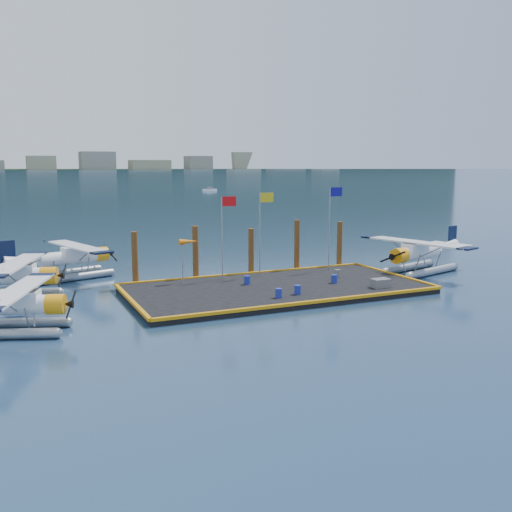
{
  "coord_description": "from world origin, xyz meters",
  "views": [
    {
      "loc": [
        -16.97,
        -34.4,
        8.71
      ],
      "look_at": [
        -0.62,
        2.0,
        2.24
      ],
      "focal_mm": 40.0,
      "sensor_mm": 36.0,
      "label": 1
    }
  ],
  "objects_px": {
    "drum_2": "(334,279)",
    "piling_0": "(135,260)",
    "piling_1": "(196,254)",
    "drum_4": "(337,273)",
    "flagpole_blue": "(332,216)",
    "seaplane_a": "(12,308)",
    "piling_2": "(251,253)",
    "seaplane_b": "(12,279)",
    "seaplane_d": "(418,255)",
    "flagpole_red": "(225,224)",
    "drum_3": "(279,293)",
    "drum_0": "(247,280)",
    "windsock": "(189,243)",
    "drum_1": "(298,290)",
    "flagpole_yellow": "(262,221)",
    "crate": "(380,283)",
    "seaplane_c": "(72,260)",
    "piling_4": "(339,246)",
    "piling_3": "(297,247)"
  },
  "relations": [
    {
      "from": "piling_3",
      "to": "flagpole_blue",
      "type": "bearing_deg",
      "value": -36.07
    },
    {
      "from": "seaplane_b",
      "to": "piling_1",
      "type": "bearing_deg",
      "value": 112.52
    },
    {
      "from": "drum_2",
      "to": "piling_0",
      "type": "relative_size",
      "value": 0.15
    },
    {
      "from": "seaplane_b",
      "to": "seaplane_d",
      "type": "distance_m",
      "value": 30.07
    },
    {
      "from": "drum_0",
      "to": "drum_1",
      "type": "relative_size",
      "value": 1.01
    },
    {
      "from": "drum_0",
      "to": "windsock",
      "type": "xyz_separation_m",
      "value": [
        -3.44,
        2.46,
        2.52
      ]
    },
    {
      "from": "seaplane_d",
      "to": "piling_0",
      "type": "xyz_separation_m",
      "value": [
        -21.79,
        4.08,
        0.47
      ]
    },
    {
      "from": "seaplane_d",
      "to": "seaplane_c",
      "type": "bearing_deg",
      "value": 53.96
    },
    {
      "from": "seaplane_b",
      "to": "flagpole_blue",
      "type": "distance_m",
      "value": 23.54
    },
    {
      "from": "drum_1",
      "to": "drum_2",
      "type": "height_order",
      "value": "drum_1"
    },
    {
      "from": "drum_2",
      "to": "piling_2",
      "type": "relative_size",
      "value": 0.16
    },
    {
      "from": "drum_1",
      "to": "crate",
      "type": "relative_size",
      "value": 0.5
    },
    {
      "from": "seaplane_a",
      "to": "windsock",
      "type": "distance_m",
      "value": 13.77
    },
    {
      "from": "drum_4",
      "to": "flagpole_yellow",
      "type": "bearing_deg",
      "value": 148.2
    },
    {
      "from": "seaplane_a",
      "to": "piling_4",
      "type": "height_order",
      "value": "piling_4"
    },
    {
      "from": "seaplane_c",
      "to": "seaplane_b",
      "type": "bearing_deg",
      "value": -53.08
    },
    {
      "from": "flagpole_blue",
      "to": "seaplane_a",
      "type": "bearing_deg",
      "value": -163.41
    },
    {
      "from": "seaplane_d",
      "to": "drum_1",
      "type": "height_order",
      "value": "seaplane_d"
    },
    {
      "from": "windsock",
      "to": "piling_0",
      "type": "relative_size",
      "value": 0.78
    },
    {
      "from": "flagpole_red",
      "to": "drum_0",
      "type": "bearing_deg",
      "value": -74.02
    },
    {
      "from": "drum_0",
      "to": "piling_2",
      "type": "relative_size",
      "value": 0.16
    },
    {
      "from": "flagpole_red",
      "to": "drum_2",
      "type": "bearing_deg",
      "value": -34.99
    },
    {
      "from": "flagpole_red",
      "to": "piling_0",
      "type": "xyz_separation_m",
      "value": [
        -6.21,
        1.6,
        -2.4
      ]
    },
    {
      "from": "flagpole_red",
      "to": "flagpole_yellow",
      "type": "bearing_deg",
      "value": 0.0
    },
    {
      "from": "drum_0",
      "to": "piling_2",
      "type": "bearing_deg",
      "value": 62.73
    },
    {
      "from": "piling_0",
      "to": "piling_2",
      "type": "distance_m",
      "value": 9.0
    },
    {
      "from": "piling_1",
      "to": "drum_4",
      "type": "bearing_deg",
      "value": -25.69
    },
    {
      "from": "drum_3",
      "to": "piling_0",
      "type": "relative_size",
      "value": 0.15
    },
    {
      "from": "seaplane_b",
      "to": "piling_2",
      "type": "bearing_deg",
      "value": 111.49
    },
    {
      "from": "seaplane_a",
      "to": "drum_3",
      "type": "relative_size",
      "value": 14.55
    },
    {
      "from": "windsock",
      "to": "piling_0",
      "type": "distance_m",
      "value": 4.02
    },
    {
      "from": "seaplane_d",
      "to": "piling_0",
      "type": "height_order",
      "value": "piling_0"
    },
    {
      "from": "piling_2",
      "to": "drum_4",
      "type": "bearing_deg",
      "value": -42.52
    },
    {
      "from": "seaplane_c",
      "to": "piling_2",
      "type": "height_order",
      "value": "piling_2"
    },
    {
      "from": "flagpole_blue",
      "to": "flagpole_red",
      "type": "bearing_deg",
      "value": 180.0
    },
    {
      "from": "drum_2",
      "to": "piling_0",
      "type": "height_order",
      "value": "piling_0"
    },
    {
      "from": "piling_0",
      "to": "drum_4",
      "type": "bearing_deg",
      "value": -18.06
    },
    {
      "from": "seaplane_c",
      "to": "piling_1",
      "type": "relative_size",
      "value": 2.23
    },
    {
      "from": "flagpole_red",
      "to": "drum_3",
      "type": "bearing_deg",
      "value": -82.58
    },
    {
      "from": "seaplane_c",
      "to": "flagpole_red",
      "type": "bearing_deg",
      "value": 38.22
    },
    {
      "from": "drum_3",
      "to": "piling_3",
      "type": "height_order",
      "value": "piling_3"
    },
    {
      "from": "seaplane_b",
      "to": "piling_0",
      "type": "distance_m",
      "value": 8.17
    },
    {
      "from": "crate",
      "to": "piling_1",
      "type": "bearing_deg",
      "value": 139.81
    },
    {
      "from": "flagpole_red",
      "to": "piling_0",
      "type": "relative_size",
      "value": 1.5
    },
    {
      "from": "flagpole_blue",
      "to": "piling_0",
      "type": "bearing_deg",
      "value": 173.99
    },
    {
      "from": "seaplane_b",
      "to": "piling_0",
      "type": "bearing_deg",
      "value": 114.68
    },
    {
      "from": "flagpole_blue",
      "to": "crate",
      "type": "bearing_deg",
      "value": -93.37
    },
    {
      "from": "flagpole_red",
      "to": "flagpole_blue",
      "type": "height_order",
      "value": "flagpole_blue"
    },
    {
      "from": "seaplane_c",
      "to": "drum_2",
      "type": "height_order",
      "value": "seaplane_c"
    },
    {
      "from": "seaplane_c",
      "to": "piling_0",
      "type": "height_order",
      "value": "piling_0"
    }
  ]
}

